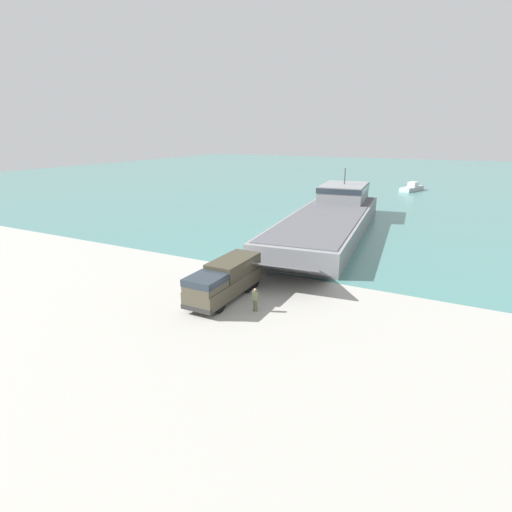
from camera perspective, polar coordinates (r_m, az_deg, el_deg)
ground_plane at (r=32.94m, az=-2.40°, el=-4.58°), size 240.00×240.00×0.00m
water_surface at (r=122.73m, az=20.59°, el=10.42°), size 240.00×180.00×0.01m
landing_craft at (r=53.54m, az=10.66°, el=5.62°), size 12.49×38.94×7.24m
military_truck at (r=30.55m, az=-4.52°, el=-3.32°), size 2.49×7.84×2.81m
soldier_on_ramp at (r=28.41m, az=-0.11°, el=-6.02°), size 0.49×0.35×1.75m
moored_boat_a at (r=95.40m, az=21.38°, el=9.06°), size 4.35×7.95×1.88m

